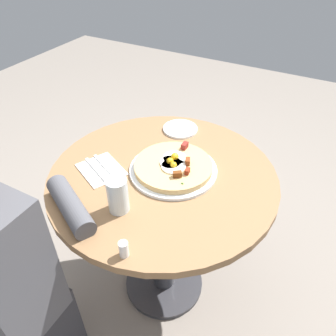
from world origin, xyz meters
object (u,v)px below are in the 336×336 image
object	(u,v)px
pizza_plate	(173,170)
breakfast_pizza	(173,166)
salt_shaker	(124,249)
person_seated	(4,292)
dining_table	(163,206)
bread_plate	(180,129)
knife	(105,167)
fork	(97,170)
water_glass	(118,195)

from	to	relation	value
pizza_plate	breakfast_pizza	size ratio (longest dim) A/B	1.12
salt_shaker	person_seated	bearing A→B (deg)	26.54
dining_table	bread_plate	world-z (taller)	bread_plate
dining_table	pizza_plate	distance (m)	0.18
person_seated	knife	bearing A→B (deg)	-100.15
fork	bread_plate	bearing A→B (deg)	96.92
fork	knife	bearing A→B (deg)	90.00
pizza_plate	fork	size ratio (longest dim) A/B	1.82
fork	knife	xyz separation A→B (m)	(-0.02, -0.03, 0.00)
salt_shaker	pizza_plate	bearing A→B (deg)	-82.32
person_seated	fork	xyz separation A→B (m)	(-0.07, -0.45, 0.23)
dining_table	pizza_plate	size ratio (longest dim) A/B	2.60
knife	fork	bearing A→B (deg)	-90.00
knife	salt_shaker	size ratio (longest dim) A/B	3.41
pizza_plate	salt_shaker	bearing A→B (deg)	97.68
water_glass	salt_shaker	distance (m)	0.19
bread_plate	water_glass	world-z (taller)	water_glass
bread_plate	water_glass	xyz separation A→B (m)	(-0.04, 0.53, 0.06)
fork	knife	size ratio (longest dim) A/B	1.00
breakfast_pizza	bread_plate	distance (m)	0.29
water_glass	pizza_plate	bearing A→B (deg)	-103.69
salt_shaker	breakfast_pizza	bearing A→B (deg)	-82.38
bread_plate	salt_shaker	size ratio (longest dim) A/B	2.90
pizza_plate	water_glass	size ratio (longest dim) A/B	2.64
person_seated	pizza_plate	world-z (taller)	person_seated
pizza_plate	salt_shaker	distance (m)	0.41
bread_plate	water_glass	bearing A→B (deg)	94.74
bread_plate	fork	xyz separation A→B (m)	(0.14, 0.41, 0.00)
person_seated	salt_shaker	bearing A→B (deg)	-153.46
person_seated	knife	distance (m)	0.54
person_seated	breakfast_pizza	world-z (taller)	person_seated
bread_plate	knife	distance (m)	0.40
person_seated	pizza_plate	bearing A→B (deg)	-118.46
salt_shaker	dining_table	bearing A→B (deg)	-77.57
breakfast_pizza	salt_shaker	size ratio (longest dim) A/B	5.53
pizza_plate	bread_plate	xyz separation A→B (m)	(0.11, -0.27, -0.00)
fork	salt_shaker	xyz separation A→B (m)	(-0.30, 0.26, 0.02)
dining_table	water_glass	distance (m)	0.33
bread_plate	dining_table	bearing A→B (deg)	104.78
pizza_plate	knife	distance (m)	0.26
pizza_plate	knife	world-z (taller)	pizza_plate
knife	water_glass	xyz separation A→B (m)	(-0.17, 0.15, 0.06)
dining_table	fork	bearing A→B (deg)	26.08
pizza_plate	breakfast_pizza	distance (m)	0.02
breakfast_pizza	fork	size ratio (longest dim) A/B	1.62
breakfast_pizza	knife	bearing A→B (deg)	25.07
knife	breakfast_pizza	bearing A→B (deg)	51.08
pizza_plate	salt_shaker	size ratio (longest dim) A/B	6.21
pizza_plate	knife	xyz separation A→B (m)	(0.23, 0.11, 0.00)
pizza_plate	breakfast_pizza	bearing A→B (deg)	-105.87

